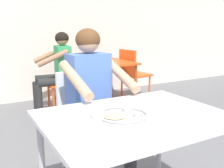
% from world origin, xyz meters
% --- Properties ---
extents(back_wall, '(12.00, 0.12, 3.40)m').
position_xyz_m(back_wall, '(0.00, 3.41, 1.70)').
color(back_wall, silver).
rests_on(back_wall, ground).
extents(table_foreground, '(1.12, 0.83, 0.75)m').
position_xyz_m(table_foreground, '(0.09, -0.00, 0.67)').
color(table_foreground, silver).
rests_on(table_foreground, ground).
extents(thali_tray, '(0.30, 0.30, 0.03)m').
position_xyz_m(thali_tray, '(0.01, 0.02, 0.76)').
color(thali_tray, '#B7BABF').
rests_on(thali_tray, table_foreground).
extents(drinking_cup, '(0.07, 0.07, 0.10)m').
position_xyz_m(drinking_cup, '(-0.15, 0.03, 0.80)').
color(drinking_cup, white).
rests_on(drinking_cup, table_foreground).
extents(chair_foreground, '(0.45, 0.42, 0.89)m').
position_xyz_m(chair_foreground, '(0.10, 0.85, 0.52)').
color(chair_foreground, silver).
rests_on(chair_foreground, ground).
extents(diner_foreground, '(0.52, 0.57, 1.27)m').
position_xyz_m(diner_foreground, '(0.11, 0.64, 0.76)').
color(diner_foreground, '#303030').
rests_on(diner_foreground, ground).
extents(table_background_red, '(0.83, 0.93, 0.72)m').
position_xyz_m(table_background_red, '(1.19, 2.55, 0.64)').
color(table_background_red, '#E04C19').
rests_on(table_background_red, ground).
extents(chair_red_left, '(0.45, 0.42, 0.86)m').
position_xyz_m(chair_red_left, '(0.55, 2.55, 0.49)').
color(chair_red_left, '#D44B16').
rests_on(chair_red_left, ground).
extents(chair_red_right, '(0.49, 0.49, 0.89)m').
position_xyz_m(chair_red_right, '(1.78, 2.59, 0.51)').
color(chair_red_right, '#EA511A').
rests_on(chair_red_right, ground).
extents(chair_red_far, '(0.48, 0.45, 0.81)m').
position_xyz_m(chair_red_far, '(1.24, 3.23, 0.48)').
color(chair_red_far, '#EB4919').
rests_on(chair_red_far, ground).
extents(patron_background, '(0.58, 0.53, 1.20)m').
position_xyz_m(patron_background, '(0.40, 2.56, 0.72)').
color(patron_background, '#252525').
rests_on(patron_background, ground).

